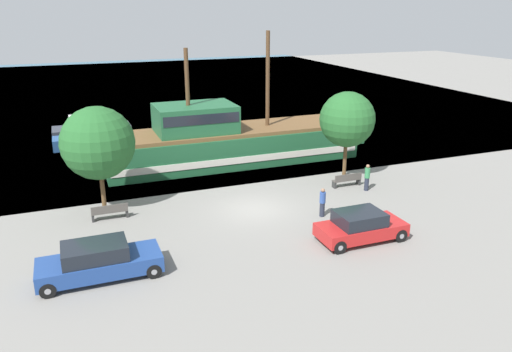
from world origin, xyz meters
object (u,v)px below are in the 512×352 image
(parked_car_curb_front, at_px, (99,261))
(fire_hydrant, at_px, (105,249))
(moored_boat_dockside, at_px, (90,129))
(parked_car_curb_mid, at_px, (361,226))
(bench_promenade_east, at_px, (347,180))
(pedestrian_walking_far, at_px, (367,177))
(bench_promenade_west, at_px, (110,212))
(pirate_ship, at_px, (229,141))
(pedestrian_walking_near, at_px, (322,202))
(moored_boat_outer, at_px, (85,139))

(parked_car_curb_front, bearing_deg, fire_hydrant, 76.98)
(moored_boat_dockside, bearing_deg, parked_car_curb_mid, -67.40)
(bench_promenade_east, bearing_deg, pedestrian_walking_far, -53.23)
(moored_boat_dockside, xyz_separation_m, parked_car_curb_mid, (10.68, -25.66, 0.04))
(bench_promenade_west, bearing_deg, pirate_ship, 39.38)
(moored_boat_dockside, distance_m, parked_car_curb_mid, 27.80)
(parked_car_curb_front, bearing_deg, pedestrian_walking_near, 11.20)
(parked_car_curb_front, relative_size, parked_car_curb_mid, 1.17)
(fire_hydrant, relative_size, bench_promenade_west, 0.41)
(parked_car_curb_mid, height_order, bench_promenade_west, parked_car_curb_mid)
(pirate_ship, distance_m, pedestrian_walking_far, 10.51)
(moored_boat_outer, xyz_separation_m, fire_hydrant, (-0.26, -19.80, -0.24))
(moored_boat_outer, distance_m, bench_promenade_west, 15.53)
(moored_boat_outer, height_order, parked_car_curb_mid, moored_boat_outer)
(parked_car_curb_mid, height_order, pedestrian_walking_near, pedestrian_walking_near)
(moored_boat_outer, relative_size, fire_hydrant, 6.54)
(moored_boat_outer, height_order, pedestrian_walking_far, moored_boat_outer)
(parked_car_curb_front, xyz_separation_m, pedestrian_walking_far, (16.10, 4.85, 0.08))
(pirate_ship, relative_size, bench_promenade_east, 10.31)
(moored_boat_dockside, height_order, bench_promenade_west, moored_boat_dockside)
(parked_car_curb_front, height_order, bench_promenade_west, parked_car_curb_front)
(moored_boat_dockside, bearing_deg, pirate_ship, -52.08)
(pirate_ship, relative_size, parked_car_curb_mid, 4.53)
(moored_boat_dockside, relative_size, parked_car_curb_mid, 1.51)
(fire_hydrant, xyz_separation_m, pedestrian_walking_far, (15.70, 3.13, 0.43))
(moored_boat_dockside, distance_m, fire_hydrant, 23.07)
(fire_hydrant, distance_m, bench_promenade_east, 15.51)
(parked_car_curb_front, height_order, fire_hydrant, parked_car_curb_front)
(pirate_ship, relative_size, bench_promenade_west, 10.29)
(parked_car_curb_mid, distance_m, pedestrian_walking_near, 3.23)
(pedestrian_walking_near, bearing_deg, bench_promenade_west, 160.94)
(fire_hydrant, xyz_separation_m, bench_promenade_east, (14.94, 4.15, 0.03))
(moored_boat_outer, bearing_deg, bench_promenade_east, -46.83)
(parked_car_curb_mid, bearing_deg, parked_car_curb_front, 175.71)
(pirate_ship, bearing_deg, parked_car_curb_mid, -82.57)
(moored_boat_outer, xyz_separation_m, pedestrian_walking_far, (15.44, -16.67, 0.18))
(parked_car_curb_mid, xyz_separation_m, bench_promenade_west, (-10.97, 6.89, -0.28))
(bench_promenade_east, xyz_separation_m, pedestrian_walking_far, (0.76, -1.01, 0.40))
(pedestrian_walking_near, xyz_separation_m, pedestrian_walking_far, (4.44, 2.54, 0.04))
(pirate_ship, relative_size, fire_hydrant, 25.12)
(pedestrian_walking_far, bearing_deg, bench_promenade_east, 126.77)
(moored_boat_dockside, relative_size, bench_promenade_west, 3.43)
(moored_boat_dockside, distance_m, bench_promenade_east, 23.55)
(pirate_ship, distance_m, parked_car_curb_mid, 14.50)
(parked_car_curb_front, distance_m, parked_car_curb_mid, 12.02)
(pirate_ship, distance_m, pedestrian_walking_near, 11.28)
(fire_hydrant, bearing_deg, bench_promenade_west, 81.76)
(moored_boat_dockside, height_order, pedestrian_walking_far, moored_boat_dockside)
(parked_car_curb_mid, bearing_deg, pedestrian_walking_far, 54.44)
(pedestrian_walking_near, bearing_deg, bench_promenade_east, 43.98)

